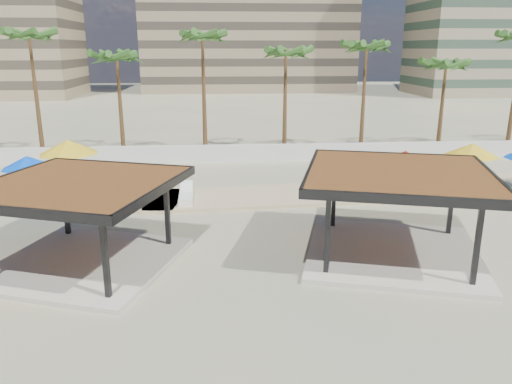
# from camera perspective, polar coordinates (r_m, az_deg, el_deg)

# --- Properties ---
(ground) EXTENTS (200.00, 200.00, 0.00)m
(ground) POSITION_cam_1_polar(r_m,az_deg,el_deg) (20.41, 1.74, -6.28)
(ground) COLOR tan
(ground) RESTS_ON ground
(promenade) EXTENTS (44.45, 7.97, 0.24)m
(promenade) POSITION_cam_1_polar(r_m,az_deg,el_deg) (27.83, 4.13, -0.01)
(promenade) COLOR #C6B284
(promenade) RESTS_ON ground
(boundary_wall) EXTENTS (56.00, 0.30, 1.20)m
(boundary_wall) POSITION_cam_1_polar(r_m,az_deg,el_deg) (35.55, -1.04, 4.49)
(boundary_wall) COLOR silver
(boundary_wall) RESTS_ON ground
(building_mid) EXTENTS (38.00, 16.00, 30.40)m
(building_mid) POSITION_cam_1_polar(r_m,az_deg,el_deg) (97.16, -0.96, 19.98)
(building_mid) COLOR #847259
(building_mid) RESTS_ON ground
(pavilion_central) EXTENTS (8.32, 8.32, 3.42)m
(pavilion_central) POSITION_cam_1_polar(r_m,az_deg,el_deg) (19.66, 15.74, -1.47)
(pavilion_central) COLOR beige
(pavilion_central) RESTS_ON ground
(pavilion_west) EXTENTS (8.13, 8.13, 3.25)m
(pavilion_west) POSITION_cam_1_polar(r_m,az_deg,el_deg) (19.16, -19.36, -2.56)
(pavilion_west) COLOR beige
(pavilion_west) RESTS_ON ground
(umbrella_a) EXTENTS (3.07, 3.07, 2.32)m
(umbrella_a) POSITION_cam_1_polar(r_m,az_deg,el_deg) (27.99, -24.67, 3.10)
(umbrella_a) COLOR beige
(umbrella_a) RESTS_ON promenade
(umbrella_b) EXTENTS (3.46, 3.46, 2.84)m
(umbrella_b) POSITION_cam_1_polar(r_m,az_deg,el_deg) (28.93, -20.67, 4.82)
(umbrella_b) COLOR beige
(umbrella_b) RESTS_ON promenade
(umbrella_c) EXTENTS (3.32, 3.32, 2.26)m
(umbrella_c) POSITION_cam_1_polar(r_m,az_deg,el_deg) (28.24, 16.69, 3.90)
(umbrella_c) COLOR beige
(umbrella_c) RESTS_ON promenade
(umbrella_e) EXTENTS (3.35, 3.35, 2.58)m
(umbrella_e) POSITION_cam_1_polar(r_m,az_deg,el_deg) (29.92, 23.49, 4.44)
(umbrella_e) COLOR beige
(umbrella_e) RESTS_ON promenade
(umbrella_f) EXTENTS (2.97, 2.97, 2.37)m
(umbrella_f) POSITION_cam_1_polar(r_m,az_deg,el_deg) (26.33, -21.45, 2.82)
(umbrella_f) COLOR beige
(umbrella_f) RESTS_ON promenade
(lounger_a) EXTENTS (0.75, 2.15, 0.81)m
(lounger_a) POSITION_cam_1_polar(r_m,az_deg,el_deg) (26.02, -8.00, -0.55)
(lounger_a) COLOR white
(lounger_a) RESTS_ON promenade
(lounger_b) EXTENTS (1.52, 2.39, 0.86)m
(lounger_b) POSITION_cam_1_polar(r_m,az_deg,el_deg) (30.86, 21.43, 1.15)
(lounger_b) COLOR white
(lounger_b) RESTS_ON promenade
(lounger_c) EXTENTS (0.77, 2.10, 0.78)m
(lounger_c) POSITION_cam_1_polar(r_m,az_deg,el_deg) (30.75, 16.95, 1.48)
(lounger_c) COLOR white
(lounger_c) RESTS_ON promenade
(lounger_d) EXTENTS (1.08, 1.96, 0.71)m
(lounger_d) POSITION_cam_1_polar(r_m,az_deg,el_deg) (32.67, 23.20, 1.67)
(lounger_d) COLOR white
(lounger_d) RESTS_ON promenade
(palm_b) EXTENTS (3.00, 3.00, 9.48)m
(palm_b) POSITION_cam_1_polar(r_m,az_deg,el_deg) (39.62, -24.47, 15.53)
(palm_b) COLOR brown
(palm_b) RESTS_ON ground
(palm_c) EXTENTS (3.00, 3.00, 8.01)m
(palm_c) POSITION_cam_1_polar(r_m,az_deg,el_deg) (37.50, -15.61, 14.26)
(palm_c) COLOR brown
(palm_c) RESTS_ON ground
(palm_d) EXTENTS (3.00, 3.00, 9.42)m
(palm_d) POSITION_cam_1_polar(r_m,az_deg,el_deg) (37.67, -6.15, 16.77)
(palm_d) COLOR brown
(palm_d) RESTS_ON ground
(palm_e) EXTENTS (3.00, 3.00, 8.28)m
(palm_e) POSITION_cam_1_polar(r_m,az_deg,el_deg) (37.50, 3.42, 15.20)
(palm_e) COLOR brown
(palm_e) RESTS_ON ground
(palm_f) EXTENTS (3.00, 3.00, 8.69)m
(palm_f) POSITION_cam_1_polar(r_m,az_deg,el_deg) (38.97, 12.49, 15.46)
(palm_f) COLOR brown
(palm_f) RESTS_ON ground
(palm_g) EXTENTS (3.00, 3.00, 7.40)m
(palm_g) POSITION_cam_1_polar(r_m,az_deg,el_deg) (40.74, 20.87, 13.10)
(palm_g) COLOR brown
(palm_g) RESTS_ON ground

